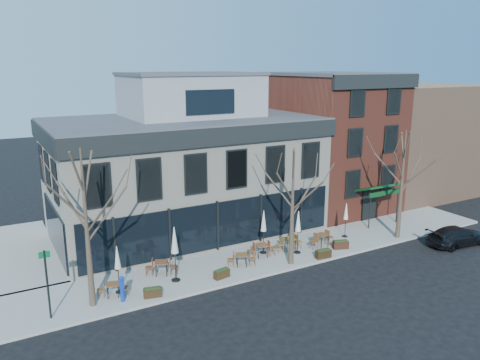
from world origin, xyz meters
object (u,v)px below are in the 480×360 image
cafe_set_0 (113,288)px  umbrella_0 (117,260)px  call_box (122,288)px  parked_sedan (457,236)px

cafe_set_0 → umbrella_0: 1.46m
call_box → umbrella_0: (0.11, 1.03, 1.08)m
parked_sedan → cafe_set_0: parked_sedan is taller
parked_sedan → call_box: (-21.75, 3.03, 0.26)m
call_box → umbrella_0: umbrella_0 is taller
parked_sedan → umbrella_0: (-21.64, 4.07, 1.34)m
umbrella_0 → parked_sedan: bearing=-10.6°
parked_sedan → call_box: bearing=86.7°
parked_sedan → cafe_set_0: size_ratio=2.65×
parked_sedan → cafe_set_0: 22.35m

